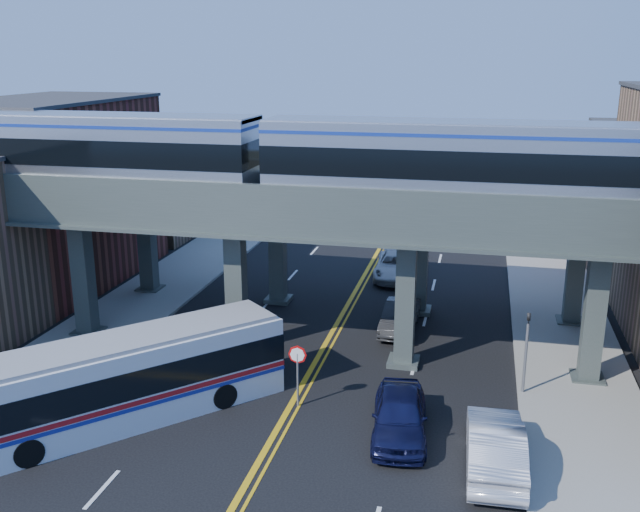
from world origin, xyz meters
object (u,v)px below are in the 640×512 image
object	(u,v)px
car_lane_b	(400,317)
car_parked_curb	(495,446)
transit_bus	(126,380)
car_lane_a	(400,415)
traffic_signal	(527,344)
car_lane_c	(396,266)
stop_sign	(298,366)
car_lane_d	(399,252)
transit_train	(459,161)

from	to	relation	value
car_lane_b	car_parked_curb	distance (m)	12.83
transit_bus	car_lane_a	xyz separation A→B (m)	(10.42, 1.12, -0.81)
car_lane_a	car_parked_curb	size ratio (longest dim) A/B	0.92
traffic_signal	car_parked_curb	distance (m)	6.17
car_lane_b	car_parked_curb	xyz separation A→B (m)	(4.68, -11.94, 0.15)
car_lane_c	car_lane_b	bearing A→B (deg)	-84.27
traffic_signal	car_parked_curb	world-z (taller)	traffic_signal
stop_sign	car_lane_a	size ratio (longest dim) A/B	0.53
car_lane_d	car_parked_curb	bearing A→B (deg)	-71.13
car_lane_b	car_parked_curb	size ratio (longest dim) A/B	0.83
transit_train	transit_bus	world-z (taller)	transit_train
stop_sign	car_lane_a	xyz separation A→B (m)	(4.27, -1.41, -0.91)
transit_train	car_lane_c	world-z (taller)	transit_train
car_lane_c	car_lane_d	size ratio (longest dim) A/B	1.11
traffic_signal	car_lane_a	xyz separation A→B (m)	(-4.63, -4.41, -1.45)
stop_sign	car_lane_b	bearing A→B (deg)	71.51
car_lane_a	car_lane_b	bearing A→B (deg)	90.97
car_lane_a	car_lane_b	xyz separation A→B (m)	(-1.24, 10.46, -0.11)
stop_sign	car_lane_d	world-z (taller)	stop_sign
car_lane_a	car_parked_curb	bearing A→B (deg)	-29.03
stop_sign	car_lane_b	world-z (taller)	stop_sign
car_lane_c	transit_train	bearing A→B (deg)	-75.46
car_lane_a	traffic_signal	bearing A→B (deg)	37.80
car_lane_a	stop_sign	bearing A→B (deg)	155.96
traffic_signal	stop_sign	bearing A→B (deg)	-161.37
transit_train	car_parked_curb	xyz separation A→B (m)	(1.98, -7.89, -8.53)
stop_sign	transit_bus	bearing A→B (deg)	-157.71
car_parked_curb	car_lane_b	bearing A→B (deg)	-70.55
stop_sign	traffic_signal	distance (m)	9.41
transit_bus	car_lane_b	bearing A→B (deg)	4.29
transit_train	car_lane_d	world-z (taller)	transit_train
transit_train	car_parked_curb	bearing A→B (deg)	-75.90
traffic_signal	car_lane_b	distance (m)	8.58
traffic_signal	car_lane_b	size ratio (longest dim) A/B	0.92
transit_train	traffic_signal	distance (m)	8.04
traffic_signal	transit_train	bearing A→B (deg)	147.76
transit_train	car_parked_curb	size ratio (longest dim) A/B	9.44
car_lane_d	stop_sign	bearing A→B (deg)	-89.42
transit_bus	car_lane_b	distance (m)	14.81
transit_train	car_lane_d	distance (m)	19.11
car_lane_d	car_parked_curb	size ratio (longest dim) A/B	0.92
transit_train	car_lane_c	distance (m)	16.11
car_lane_b	car_lane_c	xyz separation A→B (m)	(-1.31, 8.93, 0.02)
car_lane_d	car_parked_curb	distance (m)	25.15
car_lane_c	car_parked_curb	world-z (taller)	car_parked_curb
car_lane_c	car_parked_curb	xyz separation A→B (m)	(6.00, -20.87, 0.13)
car_lane_a	car_lane_c	bearing A→B (deg)	91.72
car_lane_b	car_lane_d	xyz separation A→B (m)	(-1.53, 12.42, -0.02)
traffic_signal	car_lane_c	distance (m)	16.69
transit_train	car_lane_c	size ratio (longest dim) A/B	9.31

